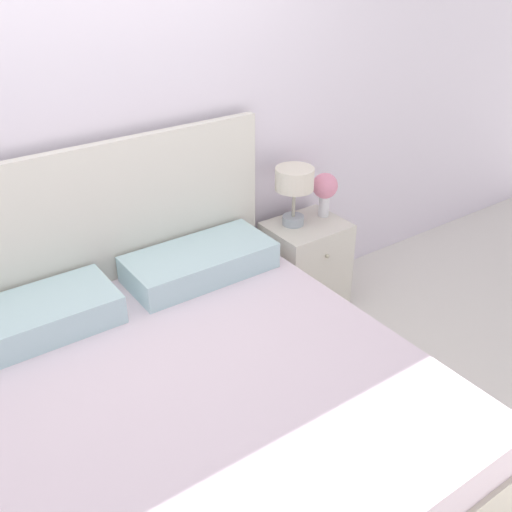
{
  "coord_description": "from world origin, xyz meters",
  "views": [
    {
      "loc": [
        -0.86,
        -2.58,
        2.14
      ],
      "look_at": [
        0.59,
        -0.52,
        0.7
      ],
      "focal_mm": 42.0,
      "sensor_mm": 36.0,
      "label": 1
    }
  ],
  "objects_px": {
    "bed": "(190,411)",
    "flower_vase": "(325,189)",
    "table_lamp": "(294,184)",
    "nightstand": "(305,266)"
  },
  "relations": [
    {
      "from": "flower_vase",
      "to": "table_lamp",
      "type": "bearing_deg",
      "value": 175.99
    },
    {
      "from": "bed",
      "to": "nightstand",
      "type": "xyz_separation_m",
      "value": [
        1.18,
        0.67,
        -0.01
      ]
    },
    {
      "from": "table_lamp",
      "to": "flower_vase",
      "type": "relative_size",
      "value": 1.29
    },
    {
      "from": "nightstand",
      "to": "flower_vase",
      "type": "relative_size",
      "value": 2.13
    },
    {
      "from": "table_lamp",
      "to": "flower_vase",
      "type": "bearing_deg",
      "value": -4.01
    },
    {
      "from": "bed",
      "to": "flower_vase",
      "type": "bearing_deg",
      "value": 27.67
    },
    {
      "from": "nightstand",
      "to": "table_lamp",
      "type": "xyz_separation_m",
      "value": [
        -0.07,
        0.05,
        0.54
      ]
    },
    {
      "from": "nightstand",
      "to": "table_lamp",
      "type": "relative_size",
      "value": 1.65
    },
    {
      "from": "bed",
      "to": "flower_vase",
      "type": "xyz_separation_m",
      "value": [
        1.34,
        0.7,
        0.46
      ]
    },
    {
      "from": "nightstand",
      "to": "flower_vase",
      "type": "height_order",
      "value": "flower_vase"
    }
  ]
}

